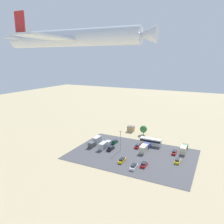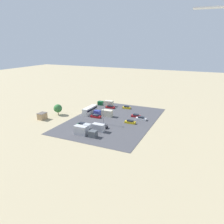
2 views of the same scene
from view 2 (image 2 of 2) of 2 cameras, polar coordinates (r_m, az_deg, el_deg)
ground_plane at (r=100.95m, az=-4.94°, el=-1.27°), size 400.00×400.00×0.00m
parking_lot_surface at (r=96.57m, az=0.29°, el=-2.05°), size 51.81×35.28×0.08m
shed_building at (r=101.90m, az=-17.76°, el=-1.01°), size 3.92×3.03×2.91m
bus at (r=105.45m, az=-5.78°, el=0.57°), size 10.14×2.60×3.23m
parked_car_0 at (r=92.44m, az=4.76°, el=-2.60°), size 1.73×4.59×1.46m
parked_car_1 at (r=89.71m, az=-7.79°, el=-3.33°), size 1.98×4.52×1.53m
parked_car_2 at (r=113.80m, az=-0.48°, el=1.33°), size 1.75×4.79×1.43m
parked_car_3 at (r=87.49m, az=-2.67°, el=-3.69°), size 1.97×4.64×1.65m
parked_car_4 at (r=99.52m, az=-4.28°, el=-1.11°), size 1.95×4.75×1.44m
parked_car_5 at (r=113.17m, az=3.82°, el=1.20°), size 1.92×4.09×1.43m
parked_car_6 at (r=100.57m, az=6.25°, el=-0.98°), size 1.94×4.18×1.41m
parked_car_7 at (r=97.05m, az=7.61°, el=-1.70°), size 1.78×4.64×1.51m
parked_truck_0 at (r=80.81m, az=-7.29°, el=-5.00°), size 2.40×8.93×3.39m
parked_truck_1 at (r=84.72m, az=-4.42°, el=-3.99°), size 2.35×8.83×2.89m
parked_truck_2 at (r=118.05m, az=-1.49°, el=2.29°), size 2.34×8.66×2.91m
parked_truck_3 at (r=101.53m, az=-2.01°, el=-0.24°), size 2.47×9.14×2.97m
tree_near_shed at (r=105.88m, az=-13.96°, el=0.92°), size 3.90×3.90×5.05m
light_pole_lot_centre at (r=90.24m, az=-2.27°, el=-0.17°), size 0.90×0.28×8.95m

